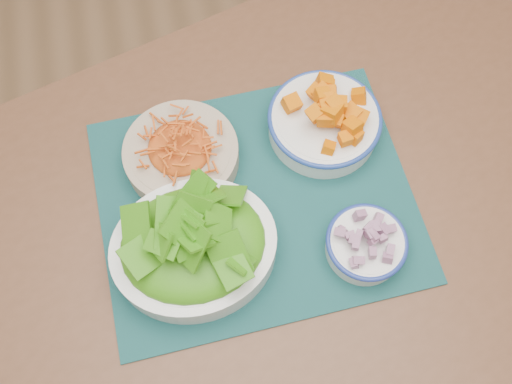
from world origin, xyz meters
TOP-DOWN VIEW (x-y plane):
  - ground at (0.00, 0.00)m, footprint 4.00×4.00m
  - table at (0.31, 0.04)m, footprint 1.54×1.24m
  - placemat at (0.24, 0.09)m, footprint 0.52×0.43m
  - carrot_bowl at (0.13, 0.19)m, footprint 0.23×0.23m
  - squash_bowl at (0.38, 0.19)m, footprint 0.24×0.24m
  - lettuce_bowl at (0.12, 0.02)m, footprint 0.27×0.23m
  - onion_bowl at (0.38, -0.03)m, footprint 0.15×0.15m

SIDE VIEW (x-z plane):
  - ground at x=0.00m, z-range 0.00..0.00m
  - table at x=0.31m, z-range 0.29..1.04m
  - placemat at x=0.24m, z-range 0.75..0.75m
  - onion_bowl at x=0.38m, z-range 0.75..0.82m
  - carrot_bowl at x=0.13m, z-range 0.75..0.83m
  - squash_bowl at x=0.38m, z-range 0.75..0.85m
  - lettuce_bowl at x=0.12m, z-range 0.75..0.87m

